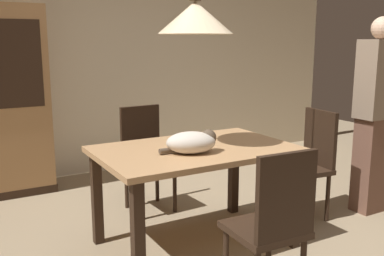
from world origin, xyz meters
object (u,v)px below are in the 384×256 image
(dining_table, at_px, (195,161))
(chair_right_side, at_px, (309,159))
(chair_far_back, at_px, (146,153))
(pendant_lamp, at_px, (195,17))
(cat_sleeping, at_px, (192,142))
(person_standing, at_px, (376,116))
(chair_near_front, at_px, (273,221))

(dining_table, distance_m, chair_right_side, 1.14)
(chair_far_back, relative_size, pendant_lamp, 0.72)
(chair_right_side, bearing_deg, dining_table, 179.60)
(chair_right_side, bearing_deg, pendant_lamp, 179.60)
(cat_sleeping, distance_m, pendant_lamp, 0.85)
(pendant_lamp, bearing_deg, chair_right_side, -0.40)
(chair_far_back, xyz_separation_m, chair_right_side, (1.13, -0.89, 0.00))
(chair_far_back, distance_m, person_standing, 2.05)
(cat_sleeping, height_order, pendant_lamp, pendant_lamp)
(dining_table, xyz_separation_m, chair_right_side, (1.13, -0.01, -0.14))
(chair_near_front, distance_m, cat_sleeping, 0.82)
(pendant_lamp, distance_m, person_standing, 1.90)
(chair_far_back, xyz_separation_m, chair_near_front, (0.00, -1.76, 0.00))
(chair_right_side, bearing_deg, chair_far_back, 141.96)
(chair_near_front, relative_size, person_standing, 0.54)
(chair_far_back, distance_m, cat_sleeping, 1.06)
(cat_sleeping, bearing_deg, chair_near_front, -82.88)
(dining_table, xyz_separation_m, person_standing, (1.71, -0.18, 0.22))
(chair_right_side, distance_m, cat_sleeping, 1.27)
(chair_right_side, height_order, cat_sleeping, chair_right_side)
(cat_sleeping, xyz_separation_m, pendant_lamp, (0.10, 0.13, 0.84))
(chair_right_side, bearing_deg, chair_near_front, -142.43)
(chair_far_back, height_order, pendant_lamp, pendant_lamp)
(chair_far_back, relative_size, person_standing, 0.54)
(chair_near_front, relative_size, cat_sleeping, 2.29)
(chair_far_back, xyz_separation_m, pendant_lamp, (0.00, -0.88, 1.15))
(chair_near_front, bearing_deg, pendant_lamp, 89.77)
(chair_right_side, distance_m, chair_near_front, 1.43)
(pendant_lamp, bearing_deg, cat_sleeping, -126.66)
(chair_right_side, relative_size, chair_near_front, 1.00)
(cat_sleeping, bearing_deg, person_standing, -1.69)
(chair_far_back, bearing_deg, chair_right_side, -38.04)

